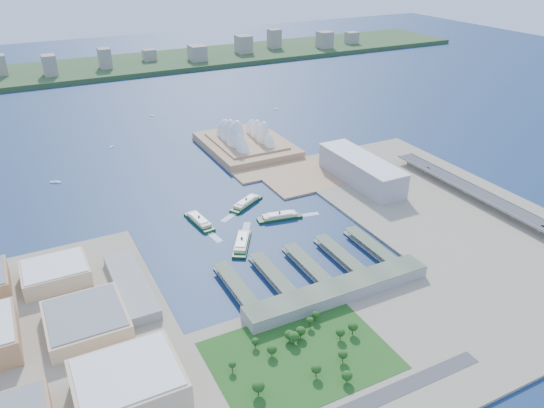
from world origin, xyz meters
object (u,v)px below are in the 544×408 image
ferry_b (246,202)px  car_b (543,226)px  car_c (428,168)px  ferry_c (242,241)px  opera_house (246,131)px  ferry_a (199,219)px  toaster_building (361,170)px  ferry_d (280,215)px

ferry_b → car_b: bearing=18.5°
car_c → ferry_c: bearing=-171.1°
opera_house → ferry_c: (-133.92, -279.65, -26.26)m
ferry_a → ferry_b: (73.09, 18.33, -0.08)m
toaster_building → car_c: 105.15m
ferry_c → car_b: (324.92, -144.82, 9.71)m
car_b → toaster_building: bearing=-65.8°
ferry_a → ferry_d: ferry_a is taller
toaster_building → ferry_a: 250.21m
toaster_building → ferry_b: (-176.58, 11.52, -15.04)m
opera_house → ferry_b: 209.10m
ferry_c → ferry_a: bearing=-39.4°
ferry_c → ferry_d: bearing=-120.6°
ferry_d → car_b: size_ratio=15.91×
ferry_a → car_b: (350.67, -217.66, 9.91)m
toaster_building → car_b: 246.20m
opera_house → car_c: 298.52m
ferry_d → car_b: bearing=-115.8°
ferry_b → ferry_c: size_ratio=0.95×
toaster_building → ferry_d: 161.45m
ferry_b → ferry_d: ferry_b is taller
ferry_a → ferry_b: 75.35m
opera_house → ferry_a: (-159.67, -206.81, -26.47)m
ferry_a → car_b: 412.85m
ferry_a → ferry_d: (94.70, -35.90, -0.10)m
car_b → car_c: car_c is taller
opera_house → car_c: size_ratio=37.22×
ferry_c → toaster_building: bearing=-129.2°
ferry_d → car_c: size_ratio=11.87×
ferry_a → toaster_building: bearing=-5.2°
opera_house → ferry_c: bearing=-115.6°
ferry_c → car_c: bearing=-139.9°
ferry_b → ferry_d: (21.61, -54.23, -0.03)m
car_b → car_c: size_ratio=0.75×
toaster_building → car_c: (101.00, -28.83, -4.95)m
opera_house → ferry_d: (-64.97, -242.71, -26.57)m
car_b → ferry_c: bearing=-24.0°
opera_house → ferry_c: size_ratio=2.97×
ferry_b → ferry_c: bearing=-58.6°
ferry_a → ferry_c: 77.26m
opera_house → ferry_d: size_ratio=3.13×
ferry_d → ferry_c: bearing=127.8°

